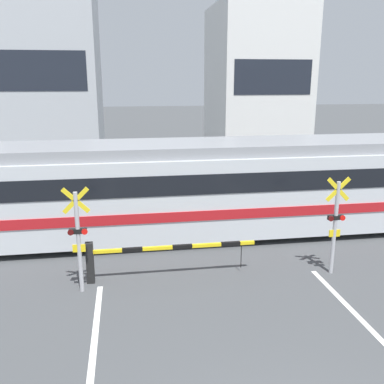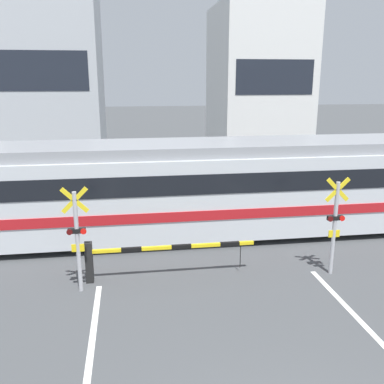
% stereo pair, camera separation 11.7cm
% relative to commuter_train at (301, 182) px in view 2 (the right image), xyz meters
% --- Properties ---
extents(rail_track_near, '(50.00, 0.10, 0.08)m').
position_rel_commuter_train_xyz_m(rail_track_near, '(-3.97, -0.72, -1.72)').
color(rail_track_near, '#6B6051').
rests_on(rail_track_near, ground_plane).
extents(rail_track_far, '(50.00, 0.10, 0.08)m').
position_rel_commuter_train_xyz_m(rail_track_far, '(-3.97, 0.72, -1.72)').
color(rail_track_far, '#6B6051').
rests_on(rail_track_far, ground_plane).
extents(commuter_train, '(21.92, 2.99, 3.29)m').
position_rel_commuter_train_xyz_m(commuter_train, '(0.00, 0.00, 0.00)').
color(commuter_train, silver).
rests_on(commuter_train, ground_plane).
extents(crossing_barrier_near, '(4.66, 0.20, 1.15)m').
position_rel_commuter_train_xyz_m(crossing_barrier_near, '(-5.94, -3.19, -1.02)').
color(crossing_barrier_near, black).
rests_on(crossing_barrier_near, ground_plane).
extents(crossing_barrier_far, '(4.66, 0.20, 1.15)m').
position_rel_commuter_train_xyz_m(crossing_barrier_far, '(-2.00, 2.75, -1.02)').
color(crossing_barrier_far, black).
rests_on(crossing_barrier_far, ground_plane).
extents(crossing_signal_left, '(0.68, 0.15, 2.80)m').
position_rel_commuter_train_xyz_m(crossing_signal_left, '(-7.43, -3.65, -0.22)').
color(crossing_signal_left, '#B2B2B7').
rests_on(crossing_signal_left, ground_plane).
extents(crossing_signal_right, '(0.68, 0.15, 2.80)m').
position_rel_commuter_train_xyz_m(crossing_signal_right, '(-0.51, -3.65, -0.22)').
color(crossing_signal_right, '#B2B2B7').
rests_on(crossing_signal_right, ground_plane).
extents(pedestrian, '(0.38, 0.22, 1.67)m').
position_rel_commuter_train_xyz_m(pedestrian, '(-4.68, 6.01, -0.80)').
color(pedestrian, brown).
rests_on(pedestrian, ground_plane).
extents(building_left_of_street, '(5.67, 6.94, 10.41)m').
position_rel_commuter_train_xyz_m(building_left_of_street, '(-10.41, 13.68, 3.44)').
color(building_left_of_street, '#B2B7BC').
rests_on(building_left_of_street, ground_plane).
extents(building_right_of_street, '(5.48, 6.94, 9.82)m').
position_rel_commuter_train_xyz_m(building_right_of_street, '(2.38, 13.68, 3.15)').
color(building_right_of_street, white).
rests_on(building_right_of_street, ground_plane).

